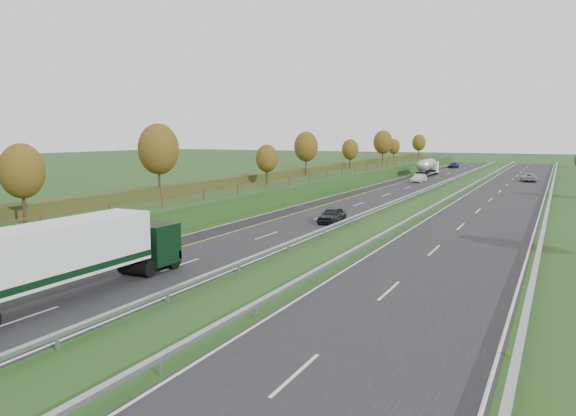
# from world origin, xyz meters

# --- Properties ---
(ground) EXTENTS (400.00, 400.00, 0.00)m
(ground) POSITION_xyz_m (8.00, 55.00, 0.00)
(ground) COLOR #1F4418
(ground) RESTS_ON ground
(near_carriageway) EXTENTS (10.50, 200.00, 0.04)m
(near_carriageway) POSITION_xyz_m (0.00, 60.00, 0.02)
(near_carriageway) COLOR black
(near_carriageway) RESTS_ON ground
(far_carriageway) EXTENTS (10.50, 200.00, 0.04)m
(far_carriageway) POSITION_xyz_m (16.50, 60.00, 0.02)
(far_carriageway) COLOR black
(far_carriageway) RESTS_ON ground
(hard_shoulder) EXTENTS (3.00, 200.00, 0.04)m
(hard_shoulder) POSITION_xyz_m (-3.75, 60.00, 0.02)
(hard_shoulder) COLOR black
(hard_shoulder) RESTS_ON ground
(lane_markings) EXTENTS (26.75, 200.00, 0.01)m
(lane_markings) POSITION_xyz_m (6.40, 59.88, 0.05)
(lane_markings) COLOR silver
(lane_markings) RESTS_ON near_carriageway
(embankment_left) EXTENTS (12.00, 200.00, 2.00)m
(embankment_left) POSITION_xyz_m (-13.00, 60.00, 1.00)
(embankment_left) COLOR #1F4418
(embankment_left) RESTS_ON ground
(hedge_left) EXTENTS (2.20, 180.00, 1.10)m
(hedge_left) POSITION_xyz_m (-15.00, 60.00, 2.55)
(hedge_left) COLOR #313C18
(hedge_left) RESTS_ON embankment_left
(fence_left) EXTENTS (0.12, 189.06, 1.20)m
(fence_left) POSITION_xyz_m (-8.50, 59.59, 2.73)
(fence_left) COLOR #422B19
(fence_left) RESTS_ON embankment_left
(median_barrier_near) EXTENTS (0.32, 200.00, 0.71)m
(median_barrier_near) POSITION_xyz_m (5.70, 60.00, 0.61)
(median_barrier_near) COLOR #999BA1
(median_barrier_near) RESTS_ON ground
(median_barrier_far) EXTENTS (0.32, 200.00, 0.71)m
(median_barrier_far) POSITION_xyz_m (10.80, 60.00, 0.61)
(median_barrier_far) COLOR #999BA1
(median_barrier_far) RESTS_ON ground
(outer_barrier_far) EXTENTS (0.32, 200.00, 0.71)m
(outer_barrier_far) POSITION_xyz_m (22.30, 60.00, 0.62)
(outer_barrier_far) COLOR #999BA1
(outer_barrier_far) RESTS_ON ground
(trees_left) EXTENTS (6.64, 164.30, 7.66)m
(trees_left) POSITION_xyz_m (-12.64, 56.63, 6.37)
(trees_left) COLOR #2D2116
(trees_left) RESTS_ON embankment_left
(box_lorry) EXTENTS (2.58, 16.28, 4.06)m
(box_lorry) POSITION_xyz_m (0.58, 1.99, 2.33)
(box_lorry) COLOR black
(box_lorry) RESTS_ON near_carriageway
(road_tanker) EXTENTS (2.40, 11.22, 3.46)m
(road_tanker) POSITION_xyz_m (-1.60, 99.25, 1.86)
(road_tanker) COLOR silver
(road_tanker) RESTS_ON near_carriageway
(car_dark_near) EXTENTS (1.88, 4.45, 1.50)m
(car_dark_near) POSITION_xyz_m (3.70, 31.85, 0.79)
(car_dark_near) COLOR black
(car_dark_near) RESTS_ON near_carriageway
(car_silver_mid) EXTENTS (1.99, 4.62, 1.48)m
(car_silver_mid) POSITION_xyz_m (0.60, 81.87, 0.78)
(car_silver_mid) COLOR #B7B6BB
(car_silver_mid) RESTS_ON near_carriageway
(car_small_far) EXTENTS (2.40, 4.93, 1.38)m
(car_small_far) POSITION_xyz_m (-1.49, 129.48, 0.73)
(car_small_far) COLOR #121A39
(car_small_far) RESTS_ON near_carriageway
(car_oncoming) EXTENTS (3.25, 5.76, 1.52)m
(car_oncoming) POSITION_xyz_m (18.08, 92.58, 0.80)
(car_oncoming) COLOR #9A9B9F
(car_oncoming) RESTS_ON far_carriageway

